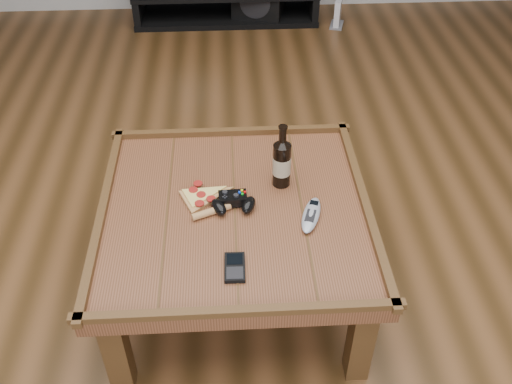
{
  "coord_description": "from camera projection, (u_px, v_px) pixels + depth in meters",
  "views": [
    {
      "loc": [
        -0.01,
        -1.57,
        1.86
      ],
      "look_at": [
        0.08,
        0.01,
        0.52
      ],
      "focal_mm": 40.0,
      "sensor_mm": 36.0,
      "label": 1
    }
  ],
  "objects": [
    {
      "name": "remote_control",
      "position": [
        311.0,
        215.0,
        2.06
      ],
      "size": [
        0.12,
        0.21,
        0.03
      ],
      "rotation": [
        0.0,
        0.0,
        -0.31
      ],
      "color": "#A2A7B0",
      "rests_on": "coffee_table"
    },
    {
      "name": "smartphone",
      "position": [
        235.0,
        267.0,
        1.88
      ],
      "size": [
        0.07,
        0.13,
        0.02
      ],
      "rotation": [
        0.0,
        0.0,
        -0.02
      ],
      "color": "black",
      "rests_on": "coffee_table"
    },
    {
      "name": "pizza_slice",
      "position": [
        203.0,
        199.0,
        2.14
      ],
      "size": [
        0.25,
        0.31,
        0.03
      ],
      "rotation": [
        0.0,
        0.0,
        0.4
      ],
      "color": "tan",
      "rests_on": "coffee_table"
    },
    {
      "name": "game_controller",
      "position": [
        233.0,
        203.0,
        2.1
      ],
      "size": [
        0.19,
        0.13,
        0.05
      ],
      "rotation": [
        0.0,
        0.0,
        0.05
      ],
      "color": "black",
      "rests_on": "coffee_table"
    },
    {
      "name": "ground",
      "position": [
        237.0,
        287.0,
        2.4
      ],
      "size": [
        6.0,
        6.0,
        0.0
      ],
      "primitive_type": "plane",
      "color": "#422B13",
      "rests_on": "ground"
    },
    {
      "name": "beer_bottle",
      "position": [
        282.0,
        162.0,
        2.15
      ],
      "size": [
        0.07,
        0.07,
        0.27
      ],
      "color": "black",
      "rests_on": "coffee_table"
    },
    {
      "name": "game_console",
      "position": [
        338.0,
        14.0,
        4.33
      ],
      "size": [
        0.13,
        0.19,
        0.21
      ],
      "rotation": [
        0.0,
        0.0,
        -0.28
      ],
      "color": "gray",
      "rests_on": "ground"
    },
    {
      "name": "baseboard",
      "position": [
        226.0,
        0.0,
        4.65
      ],
      "size": [
        5.0,
        0.02,
        0.1
      ],
      "primitive_type": "cube",
      "color": "silver",
      "rests_on": "ground"
    },
    {
      "name": "coffee_table",
      "position": [
        235.0,
        220.0,
        2.15
      ],
      "size": [
        1.03,
        1.03,
        0.48
      ],
      "color": "#4F2C16",
      "rests_on": "ground"
    }
  ]
}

